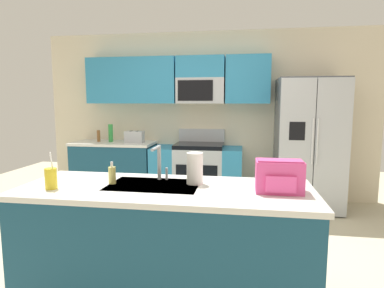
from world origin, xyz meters
name	(u,v)px	position (x,y,z in m)	size (l,w,h in m)	color
ground_plane	(182,257)	(0.00, 0.00, 0.00)	(9.00, 9.00, 0.00)	beige
kitchen_wall_unit	(197,105)	(-0.14, 2.08, 1.47)	(5.20, 0.43, 2.60)	beige
back_counter	(115,170)	(-1.43, 1.80, 0.45)	(1.27, 0.63, 0.90)	navy
range_oven	(197,173)	(-0.11, 1.80, 0.44)	(1.36, 0.61, 1.10)	#B7BABF
refrigerator	(309,145)	(1.49, 1.73, 0.93)	(0.90, 0.76, 1.85)	#4C4F54
island_counter	(166,244)	(0.01, -0.72, 0.45)	(2.16, 0.81, 0.90)	navy
toaster	(134,137)	(-1.07, 1.75, 0.99)	(0.28, 0.16, 0.18)	#B7BABF
pepper_mill	(99,136)	(-1.68, 1.80, 0.99)	(0.05, 0.05, 0.18)	brown
bottle_green	(111,133)	(-1.48, 1.81, 1.04)	(0.07, 0.07, 0.28)	green
sink_faucet	(159,160)	(-0.09, -0.53, 1.07)	(0.08, 0.21, 0.28)	#B7BABF
drink_cup_yellow	(51,178)	(-0.79, -0.90, 0.98)	(0.08, 0.08, 0.27)	yellow
soap_dispenser	(112,175)	(-0.42, -0.68, 0.97)	(0.06, 0.06, 0.17)	#D8CC66
paper_towel_roll	(195,168)	(0.21, -0.59, 1.02)	(0.12, 0.12, 0.24)	white
backpack	(279,175)	(0.82, -0.72, 1.02)	(0.32, 0.22, 0.23)	#EA4C93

